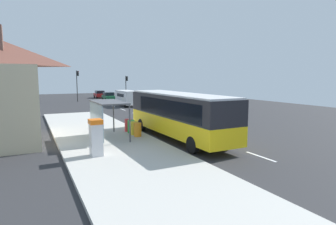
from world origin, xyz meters
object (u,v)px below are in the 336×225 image
(traffic_light_far_side, at_px, (77,81))
(sedan_near, at_px, (109,96))
(recycling_bin_green, at_px, (131,127))
(traffic_light_near_side, at_px, (126,84))
(recycling_bin_red, at_px, (128,125))
(ticket_machine, at_px, (96,137))
(recycling_bin_yellow, at_px, (134,128))
(bus_shelter, at_px, (104,110))
(recycling_bin_orange, at_px, (138,130))
(white_van, at_px, (127,97))
(sedan_far, at_px, (100,94))
(bus, at_px, (178,113))

(traffic_light_far_side, bearing_deg, sedan_near, -1.07)
(recycling_bin_green, xyz_separation_m, traffic_light_far_side, (1.10, 31.69, 2.91))
(traffic_light_near_side, height_order, traffic_light_far_side, traffic_light_far_side)
(recycling_bin_red, bearing_deg, ticket_machine, -122.51)
(traffic_light_near_side, bearing_deg, recycling_bin_red, -107.82)
(ticket_machine, xyz_separation_m, recycling_bin_yellow, (3.66, 4.34, -0.52))
(recycling_bin_yellow, bearing_deg, recycling_bin_red, 90.00)
(bus_shelter, bearing_deg, recycling_bin_orange, -11.63)
(white_van, bearing_deg, recycling_bin_yellow, -106.72)
(recycling_bin_yellow, height_order, traffic_light_far_side, traffic_light_far_side)
(ticket_machine, xyz_separation_m, traffic_light_near_side, (13.37, 35.93, 1.85))
(recycling_bin_orange, distance_m, traffic_light_near_side, 33.80)
(ticket_machine, relative_size, traffic_light_far_side, 0.36)
(recycling_bin_yellow, relative_size, traffic_light_far_side, 0.18)
(sedan_far, xyz_separation_m, bus_shelter, (-8.71, -39.79, 1.31))
(ticket_machine, height_order, recycling_bin_orange, ticket_machine)
(recycling_bin_yellow, relative_size, recycling_bin_red, 1.00)
(sedan_far, bearing_deg, traffic_light_far_side, -127.04)
(recycling_bin_orange, height_order, recycling_bin_yellow, same)
(white_van, distance_m, bus_shelter, 23.22)
(recycling_bin_red, distance_m, bus_shelter, 3.11)
(traffic_light_far_side, bearing_deg, sedan_far, 52.96)
(ticket_machine, bearing_deg, bus, 20.84)
(recycling_bin_yellow, xyz_separation_m, recycling_bin_red, (0.00, 1.40, 0.00))
(bus, relative_size, traffic_light_far_side, 2.05)
(bus, bearing_deg, recycling_bin_orange, 152.37)
(white_van, xyz_separation_m, sedan_far, (0.10, 18.25, -0.55))
(recycling_bin_yellow, bearing_deg, recycling_bin_green, 90.00)
(recycling_bin_red, bearing_deg, bus_shelter, -143.38)
(bus, xyz_separation_m, white_van, (3.91, 23.30, -0.50))
(bus, relative_size, recycling_bin_green, 11.64)
(white_van, xyz_separation_m, recycling_bin_red, (-6.40, -19.90, -0.69))
(bus, xyz_separation_m, recycling_bin_green, (-2.49, 2.70, -1.19))
(white_van, bearing_deg, sedan_far, 89.70)
(traffic_light_far_side, bearing_deg, recycling_bin_red, -92.02)
(recycling_bin_orange, bearing_deg, traffic_light_near_side, 73.27)
(sedan_far, height_order, recycling_bin_yellow, sedan_far)
(white_van, relative_size, traffic_light_far_side, 0.97)
(white_van, xyz_separation_m, ticket_machine, (-10.06, -25.64, -0.17))
(recycling_bin_orange, height_order, recycling_bin_green, same)
(recycling_bin_yellow, height_order, traffic_light_near_side, traffic_light_near_side)
(recycling_bin_red, relative_size, traffic_light_far_side, 0.18)
(bus_shelter, bearing_deg, ticket_machine, -109.45)
(sedan_far, xyz_separation_m, recycling_bin_yellow, (-6.50, -39.55, -0.14))
(ticket_machine, height_order, bus_shelter, bus_shelter)
(recycling_bin_green, xyz_separation_m, recycling_bin_red, (0.00, 0.70, 0.00))
(sedan_far, height_order, traffic_light_near_side, traffic_light_near_side)
(recycling_bin_yellow, distance_m, traffic_light_near_side, 33.13)
(white_van, bearing_deg, bus, -99.53)
(bus_shelter, bearing_deg, traffic_light_far_side, 84.21)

